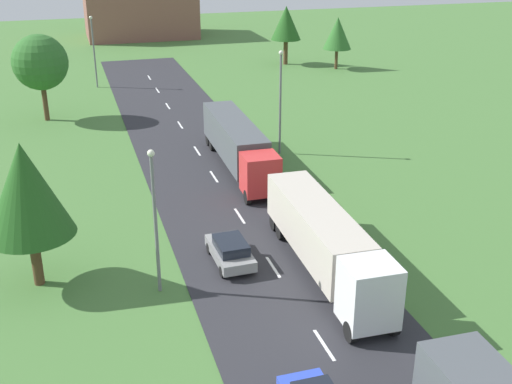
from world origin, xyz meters
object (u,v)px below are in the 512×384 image
(tree_elm, at_px, (286,23))
(tree_ash, at_px, (40,63))
(tree_birch, at_px, (338,33))
(truck_third, at_px, (238,143))
(tree_lime, at_px, (26,190))
(distant_building, at_px, (140,8))
(lamppost_second, at_px, (155,215))
(car_fourth, at_px, (230,251))
(truck_second, at_px, (325,240))
(lamppost_fourth, at_px, (94,48))
(lamppost_third, at_px, (280,98))

(tree_elm, distance_m, tree_ash, 35.97)
(tree_birch, bearing_deg, truck_third, -124.53)
(tree_lime, bearing_deg, distant_building, 78.77)
(tree_birch, relative_size, tree_lime, 0.84)
(distant_building, bearing_deg, lamppost_second, -96.73)
(car_fourth, distance_m, tree_elm, 55.46)
(distant_building, bearing_deg, truck_second, -90.50)
(lamppost_fourth, relative_size, tree_elm, 1.06)
(car_fourth, relative_size, tree_lime, 0.53)
(lamppost_third, xyz_separation_m, distant_building, (-3.31, 62.55, -0.14))
(car_fourth, distance_m, tree_birch, 53.50)
(car_fourth, bearing_deg, lamppost_fourth, 95.45)
(car_fourth, relative_size, lamppost_fourth, 0.52)
(truck_third, distance_m, tree_elm, 40.39)
(car_fourth, distance_m, lamppost_third, 19.43)
(truck_third, bearing_deg, lamppost_third, 30.45)
(tree_elm, bearing_deg, truck_third, -114.39)
(car_fourth, relative_size, tree_elm, 0.55)
(truck_second, relative_size, tree_birch, 2.04)
(lamppost_third, relative_size, tree_lime, 1.08)
(lamppost_second, height_order, lamppost_fourth, lamppost_fourth)
(tree_elm, height_order, tree_ash, tree_ash)
(tree_birch, relative_size, tree_ash, 0.80)
(truck_second, distance_m, car_fourth, 5.40)
(tree_birch, relative_size, tree_elm, 0.86)
(lamppost_third, relative_size, tree_elm, 1.11)
(truck_third, bearing_deg, tree_birch, 55.47)
(truck_second, relative_size, distant_building, 0.76)
(truck_second, height_order, lamppost_second, lamppost_second)
(tree_birch, distance_m, tree_lime, 58.45)
(car_fourth, xyz_separation_m, tree_ash, (-9.88, 32.67, 4.76))
(tree_elm, xyz_separation_m, distant_building, (-15.66, 28.39, -0.81))
(lamppost_fourth, bearing_deg, lamppost_third, -65.21)
(lamppost_second, relative_size, tree_elm, 1.02)
(tree_elm, distance_m, distant_building, 32.44)
(car_fourth, xyz_separation_m, lamppost_fourth, (-4.29, 44.96, 3.69))
(tree_ash, distance_m, distant_building, 49.26)
(lamppost_fourth, height_order, tree_lime, lamppost_fourth)
(truck_second, xyz_separation_m, distant_building, (0.72, 82.03, 2.52))
(car_fourth, xyz_separation_m, tree_elm, (21.00, 51.12, 4.57))
(truck_second, relative_size, car_fourth, 3.22)
(tree_elm, bearing_deg, tree_birch, -41.32)
(truck_third, xyz_separation_m, lamppost_third, (4.27, 2.51, 2.63))
(car_fourth, bearing_deg, tree_elm, 67.67)
(tree_birch, bearing_deg, tree_elm, 138.68)
(lamppost_second, xyz_separation_m, tree_elm, (25.25, 52.81, 1.04))
(lamppost_second, xyz_separation_m, tree_lime, (-6.03, 2.56, 1.01))
(lamppost_third, relative_size, tree_birch, 1.29)
(car_fourth, bearing_deg, lamppost_third, 63.01)
(truck_second, distance_m, lamppost_second, 9.19)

